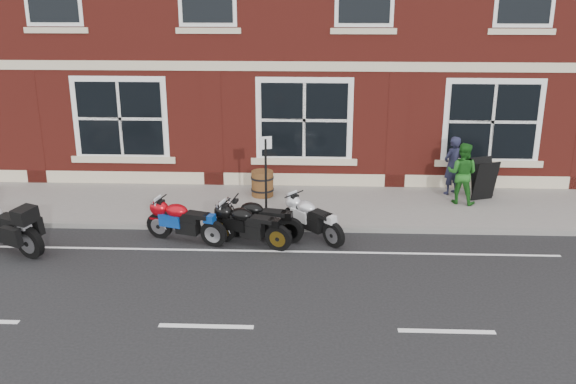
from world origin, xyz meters
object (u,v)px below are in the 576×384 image
Objects in this scene: moto_naked_black at (259,218)px; parking_sign at (266,174)px; moto_sport_red at (185,220)px; moto_sport_silver at (313,217)px; pedestrian_right at (462,173)px; a_board_sign at (484,179)px; moto_sport_black at (249,224)px; pedestrian_left at (452,165)px; moto_touring_silver at (1,223)px; barrel_planter at (262,183)px.

parking_sign reaches higher than moto_naked_black.
moto_naked_black is (1.63, 0.20, -0.00)m from moto_sport_red.
moto_sport_silver is 1.19m from moto_naked_black.
moto_naked_black is 5.49m from pedestrian_right.
moto_sport_red reaches higher than moto_naked_black.
pedestrian_right is 0.79m from a_board_sign.
parking_sign is (-5.50, -1.97, 0.66)m from a_board_sign.
moto_sport_black is 0.41m from moto_naked_black.
pedestrian_left reaches higher than moto_sport_black.
moto_naked_black is 1.83× the size of a_board_sign.
a_board_sign is 5.87m from parking_sign.
moto_naked_black is at bearing -4.52° from pedestrian_left.
moto_touring_silver is at bearing 111.68° from moto_naked_black.
pedestrian_right is (3.75, 2.22, 0.41)m from moto_sport_silver.
moto_naked_black is at bearing -64.05° from moto_sport_red.
barrel_planter is (-4.99, -0.39, -0.44)m from pedestrian_left.
a_board_sign is (0.75, -0.39, -0.25)m from pedestrian_left.
moto_sport_silver reaches higher than barrel_planter.
parking_sign is (-4.85, -1.60, 0.41)m from pedestrian_right.
barrel_planter is at bearing -32.82° from pedestrian_left.
pedestrian_left is at bearing 7.56° from parking_sign.
moto_sport_red is 1.65m from moto_naked_black.
parking_sign is (0.25, -1.97, 0.86)m from barrel_planter.
pedestrian_right is at bearing -47.48° from moto_touring_silver.
parking_sign reaches higher than pedestrian_left.
moto_sport_red reaches higher than moto_sport_silver.
parking_sign reaches higher than a_board_sign.
moto_touring_silver reaches higher than barrel_planter.
parking_sign is (-4.75, -2.36, 0.41)m from pedestrian_left.
moto_naked_black is at bearing -7.75° from moto_sport_black.
moto_sport_black is at bearing -59.40° from moto_touring_silver.
moto_sport_black is 1.41m from parking_sign.
parking_sign is (-1.09, 0.62, 0.82)m from moto_sport_silver.
pedestrian_right is at bearing -11.95° from moto_sport_silver.
a_board_sign is at bearing -12.13° from moto_sport_silver.
moto_touring_silver is 11.61m from a_board_sign.
moto_sport_silver is at bearing -70.36° from moto_naked_black.
moto_naked_black is at bearing 144.05° from moto_sport_silver.
pedestrian_right is 5.12m from parking_sign.
pedestrian_right reaches higher than moto_sport_black.
barrel_planter is (-5.09, 0.37, -0.45)m from pedestrian_right.
moto_touring_silver is 1.13× the size of moto_sport_red.
moto_touring_silver is 1.44× the size of moto_sport_silver.
moto_naked_black reaches higher than barrel_planter.
pedestrian_right is 5.12m from barrel_planter.
moto_sport_black is at bearing 157.21° from moto_sport_silver.
parking_sign is (1.73, 0.95, 0.80)m from moto_sport_red.
moto_sport_red is 1.45m from moto_sport_black.
parking_sign reaches higher than moto_sport_red.
moto_naked_black is (-1.19, -0.14, 0.01)m from moto_sport_silver.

